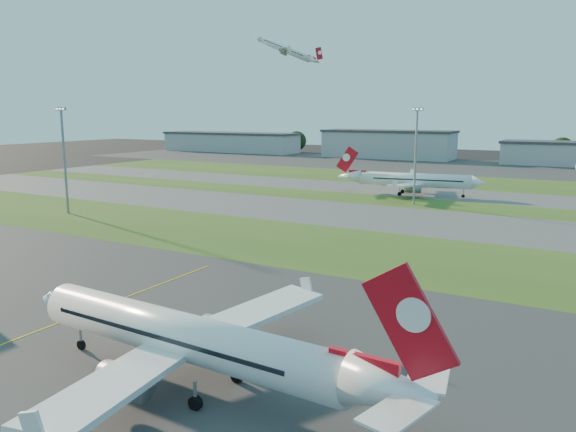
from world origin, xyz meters
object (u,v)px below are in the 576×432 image
Objects in this scene: airliner_taxiing at (413,180)px; light_mast_west at (64,153)px; light_mast_centre at (416,149)px; airliner_parked at (186,338)px.

light_mast_west is (-64.66, -72.23, 10.35)m from airliner_taxiing.
airliner_taxiing is at bearing 108.20° from light_mast_centre.
airliner_parked reaches higher than airliner_taxiing.
light_mast_west is 89.64m from light_mast_centre.
light_mast_west is 1.00× the size of light_mast_centre.
light_mast_west reaches higher than airliner_parked.
airliner_taxiing is (-18.45, 127.22, -0.07)m from airliner_parked.
light_mast_centre is at bearing 99.05° from airliner_taxiing.
light_mast_west and light_mast_centre have the same top height.
airliner_parked is 1.60× the size of light_mast_west.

